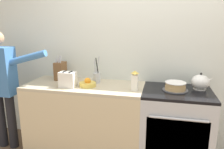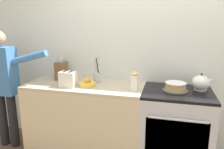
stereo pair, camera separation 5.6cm
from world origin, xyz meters
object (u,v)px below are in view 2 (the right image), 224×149
toaster (68,79)px  fruit_bowl (88,83)px  person_baker (4,80)px  utensil_crock (97,77)px  milk_carton (135,81)px  stove_range (175,129)px  tea_kettle (201,83)px  layer_cake (175,87)px  knife_block (61,70)px

toaster → fruit_bowl: bearing=18.5°
fruit_bowl → person_baker: bearing=-176.7°
utensil_crock → toaster: bearing=-137.8°
milk_carton → person_baker: (-1.66, -0.04, -0.09)m
stove_range → fruit_bowl: 1.13m
tea_kettle → layer_cake: bearing=-158.1°
toaster → milk_carton: 0.77m
stove_range → milk_carton: size_ratio=4.03×
layer_cake → person_baker: person_baker is taller
knife_block → stove_range: bearing=-6.2°
toaster → milk_carton: size_ratio=0.90×
layer_cake → toaster: (-1.21, -0.14, 0.04)m
tea_kettle → knife_block: 1.71m
tea_kettle → milk_carton: (-0.71, -0.21, 0.02)m
stove_range → person_baker: size_ratio=0.59×
stove_range → fruit_bowl: fruit_bowl is taller
tea_kettle → toaster: bearing=-170.4°
layer_cake → knife_block: (-1.44, 0.15, 0.07)m
knife_block → utensil_crock: size_ratio=0.97×
milk_carton → layer_cake: bearing=12.4°
tea_kettle → stove_range: bearing=-154.5°
fruit_bowl → person_baker: person_baker is taller
layer_cake → tea_kettle: (0.27, 0.11, 0.04)m
utensil_crock → person_baker: person_baker is taller
utensil_crock → fruit_bowl: utensil_crock is taller
stove_range → person_baker: bearing=-176.6°
knife_block → utensil_crock: bearing=-5.1°
tea_kettle → knife_block: (-1.71, 0.04, 0.04)m
utensil_crock → toaster: 0.37m
fruit_bowl → person_baker: (-1.11, -0.06, -0.02)m
stove_range → layer_cake: size_ratio=3.24×
fruit_bowl → toaster: toaster is taller
stove_range → utensil_crock: bearing=173.3°
tea_kettle → knife_block: knife_block is taller
layer_cake → tea_kettle: tea_kettle is taller
fruit_bowl → toaster: size_ratio=0.97×
tea_kettle → utensil_crock: 1.21m
tea_kettle → person_baker: size_ratio=0.16×
stove_range → toaster: bearing=-173.8°
knife_block → fruit_bowl: 0.51m
milk_carton → person_baker: person_baker is taller
utensil_crock → person_baker: bearing=-168.4°
stove_range → person_baker: person_baker is taller
milk_carton → utensil_crock: bearing=158.0°
person_baker → toaster: bearing=-14.7°
fruit_bowl → knife_block: bearing=153.9°
stove_range → fruit_bowl: (-1.02, -0.06, 0.48)m
stove_range → knife_block: knife_block is taller
knife_block → fruit_bowl: knife_block is taller
knife_block → milk_carton: 1.03m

